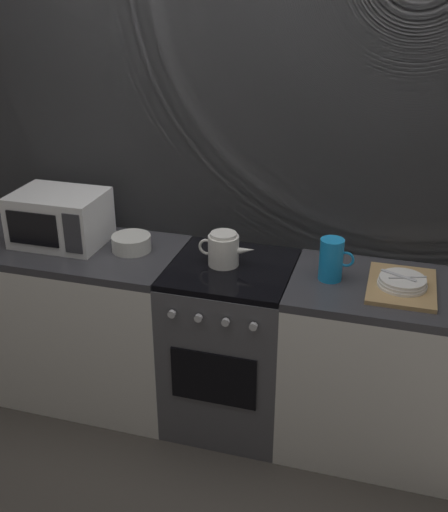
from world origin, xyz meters
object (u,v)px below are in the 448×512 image
Objects in this scene: microwave at (60,218)px; mixing_bowl at (131,243)px; pitcher at (331,260)px; dish_pile at (402,284)px; stove_unit at (231,345)px; kettle at (224,249)px.

microwave reaches higher than mixing_bowl.
dish_pile is (0.32, -0.00, -0.08)m from pitcher.
microwave is at bearing 178.68° from dish_pile.
dish_pile is at bearing -0.37° from stove_unit.
mixing_bowl is (0.39, 0.00, -0.10)m from microwave.
microwave is 1.15× the size of dish_pile.
dish_pile reaches higher than stove_unit.
microwave is 0.90m from kettle.
kettle is 0.84m from dish_pile.
pitcher reaches higher than kettle.
microwave is 0.41m from mixing_bowl.
microwave is 2.30× the size of mixing_bowl.
stove_unit is 0.93m from dish_pile.
kettle is at bearing -3.22° from mixing_bowl.
stove_unit is at bearing -4.12° from mixing_bowl.
kettle is at bearing 178.64° from pitcher.
microwave is 2.30× the size of pitcher.
stove_unit is 4.50× the size of pitcher.
microwave is at bearing 177.86° from stove_unit.
dish_pile is at bearing -0.64° from pitcher.
microwave reaches higher than stove_unit.
kettle reaches higher than mixing_bowl.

